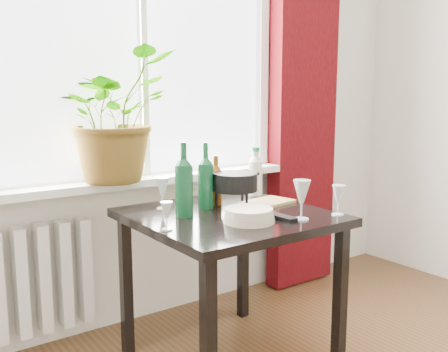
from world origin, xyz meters
TOP-DOWN VIEW (x-y plane):
  - window at (0.00, 2.22)m, footprint 1.72×0.08m
  - windowsill at (0.00, 2.15)m, footprint 1.72×0.20m
  - curtain at (1.12, 2.12)m, footprint 0.50×0.12m
  - radiator at (-0.75, 2.18)m, footprint 0.80×0.10m
  - table at (0.10, 1.55)m, footprint 0.85×0.85m
  - potted_plant at (-0.22, 2.11)m, footprint 0.76×0.72m
  - wine_bottle_left at (-0.10, 1.62)m, footprint 0.10×0.10m
  - wine_bottle_right at (0.07, 1.70)m, footprint 0.10×0.10m
  - bottle_amber at (0.15, 1.73)m, footprint 0.07×0.07m
  - cleaning_bottle at (0.47, 1.81)m, footprint 0.10×0.10m
  - wineglass_front_right at (0.28, 1.26)m, footprint 0.08×0.08m
  - wineglass_far_right at (0.48, 1.23)m, footprint 0.08×0.08m
  - wineglass_back_center at (0.12, 1.77)m, footprint 0.08×0.08m
  - wineglass_back_left at (-0.11, 1.80)m, footprint 0.07×0.07m
  - wineglass_front_left at (-0.28, 1.46)m, footprint 0.05×0.05m
  - plate_stack at (0.07, 1.36)m, footprint 0.29×0.29m
  - fondue_pot at (0.20, 1.64)m, footprint 0.31×0.29m
  - tv_remote at (0.21, 1.33)m, footprint 0.05×0.17m
  - cutting_board at (0.37, 1.60)m, footprint 0.29×0.21m

SIDE VIEW (x-z plane):
  - radiator at x=-0.75m, z-range 0.10..0.66m
  - table at x=0.10m, z-range 0.28..1.02m
  - cutting_board at x=0.37m, z-range 0.74..0.75m
  - tv_remote at x=0.21m, z-range 0.74..0.76m
  - plate_stack at x=0.07m, z-range 0.74..0.80m
  - wineglass_front_left at x=-0.28m, z-range 0.74..0.86m
  - wineglass_far_right at x=0.48m, z-range 0.74..0.88m
  - wineglass_back_left at x=-0.11m, z-range 0.74..0.90m
  - fondue_pot at x=0.20m, z-range 0.74..0.91m
  - windowsill at x=0.00m, z-range 0.80..0.84m
  - wineglass_back_center at x=0.12m, z-range 0.74..0.92m
  - wineglass_front_right at x=0.28m, z-range 0.74..0.92m
  - bottle_amber at x=0.15m, z-range 0.74..0.99m
  - cleaning_bottle at x=0.47m, z-range 0.74..1.00m
  - wine_bottle_right at x=0.07m, z-range 0.74..1.06m
  - wine_bottle_left at x=-0.10m, z-range 0.74..1.08m
  - potted_plant at x=-0.22m, z-range 0.85..1.52m
  - curtain at x=1.12m, z-range 0.01..2.58m
  - window at x=0.00m, z-range 0.79..2.41m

